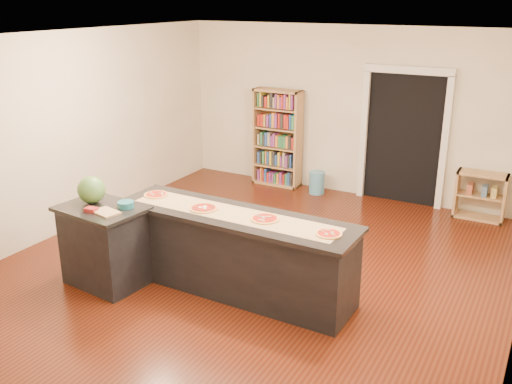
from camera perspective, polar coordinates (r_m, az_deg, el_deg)
The scene contains 16 objects.
room at distance 6.55m, azimuth -0.84°, elevation 2.81°, with size 6.00×7.00×2.80m.
doorway at distance 9.42m, azimuth 14.58°, elevation 6.01°, with size 1.40×0.09×2.21m.
kitchen_island at distance 6.51m, azimuth -2.15°, elevation -6.04°, with size 2.85×0.77×0.94m.
side_counter at distance 6.89m, azimuth -14.88°, elevation -5.15°, with size 0.97×0.71×0.96m.
bookshelf at distance 10.08m, azimuth 2.15°, elevation 5.42°, with size 0.85×0.30×1.71m, color tan.
low_shelf at distance 9.26m, azimuth 21.53°, elevation -0.35°, with size 0.73×0.31×0.73m, color tan.
waste_bin at distance 9.83m, azimuth 6.11°, elevation 0.95°, with size 0.27×0.27×0.39m, color teal.
kraft_paper at distance 6.32m, azimuth -2.23°, elevation -2.20°, with size 2.48×0.45×0.00m, color tan.
watermelon at distance 6.82m, azimuth -16.14°, elevation 0.22°, with size 0.32×0.32×0.32m, color #144214.
cutting_board at distance 6.51m, azimuth -14.78°, elevation -1.96°, with size 0.31×0.20×0.02m, color tan.
package_red at distance 6.58m, azimuth -16.16°, elevation -1.72°, with size 0.13×0.10×0.05m, color maroon.
package_teal at distance 6.61m, azimuth -12.89°, elevation -1.23°, with size 0.19×0.19×0.07m, color #195966.
pizza_a at distance 6.99m, azimuth -9.96°, elevation -0.26°, with size 0.31×0.31×0.02m.
pizza_b at distance 6.48m, azimuth -5.27°, elevation -1.61°, with size 0.31×0.31×0.02m.
pizza_c at distance 6.15m, azimuth 0.89°, elevation -2.68°, with size 0.32×0.32×0.02m.
pizza_d at distance 5.82m, azimuth 7.29°, elevation -4.16°, with size 0.29×0.29×0.02m.
Camera 1 is at (3.11, -5.46, 3.24)m, focal length 40.00 mm.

